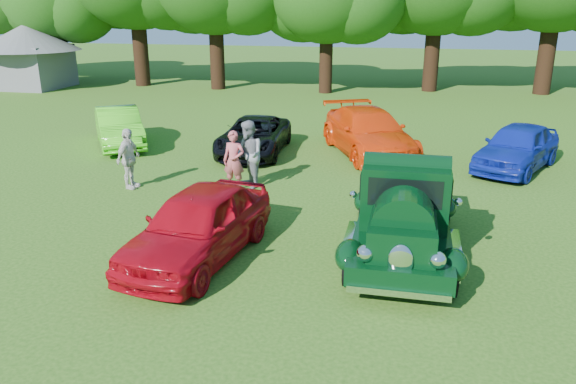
% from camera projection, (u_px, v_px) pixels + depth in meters
% --- Properties ---
extents(ground, '(120.00, 120.00, 0.00)m').
position_uv_depth(ground, '(326.00, 260.00, 11.66)').
color(ground, '#254F12').
rests_on(ground, ground).
extents(hero_pickup, '(2.42, 5.20, 2.03)m').
position_uv_depth(hero_pickup, '(404.00, 213.00, 11.79)').
color(hero_pickup, black).
rests_on(hero_pickup, ground).
extents(red_convertible, '(2.36, 4.60, 1.50)m').
position_uv_depth(red_convertible, '(198.00, 225.00, 11.52)').
color(red_convertible, '#A40712').
rests_on(red_convertible, ground).
extents(back_car_lime, '(3.60, 4.37, 1.40)m').
position_uv_depth(back_car_lime, '(119.00, 127.00, 20.85)').
color(back_car_lime, '#45CD1B').
rests_on(back_car_lime, ground).
extents(back_car_black, '(2.34, 4.63, 1.26)m').
position_uv_depth(back_car_black, '(254.00, 136.00, 19.78)').
color(back_car_black, black).
rests_on(back_car_black, ground).
extents(back_car_orange, '(4.26, 5.86, 1.58)m').
position_uv_depth(back_car_orange, '(369.00, 132.00, 19.58)').
color(back_car_orange, red).
rests_on(back_car_orange, ground).
extents(back_car_blue, '(3.47, 4.63, 1.47)m').
position_uv_depth(back_car_blue, '(517.00, 147.00, 17.83)').
color(back_car_blue, '#0E209F').
rests_on(back_car_blue, ground).
extents(spectator_pink, '(0.63, 0.42, 1.70)m').
position_uv_depth(spectator_pink, '(234.00, 161.00, 15.85)').
color(spectator_pink, '#BC4D55').
rests_on(spectator_pink, ground).
extents(spectator_grey, '(1.16, 1.20, 1.95)m').
position_uv_depth(spectator_grey, '(249.00, 155.00, 15.98)').
color(spectator_grey, gray).
rests_on(spectator_grey, ground).
extents(spectator_white, '(0.54, 1.06, 1.75)m').
position_uv_depth(spectator_white, '(129.00, 159.00, 15.94)').
color(spectator_white, beige).
rests_on(spectator_white, ground).
extents(gazebo, '(6.40, 6.40, 3.90)m').
position_uv_depth(gazebo, '(28.00, 49.00, 34.82)').
color(gazebo, slate).
rests_on(gazebo, ground).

